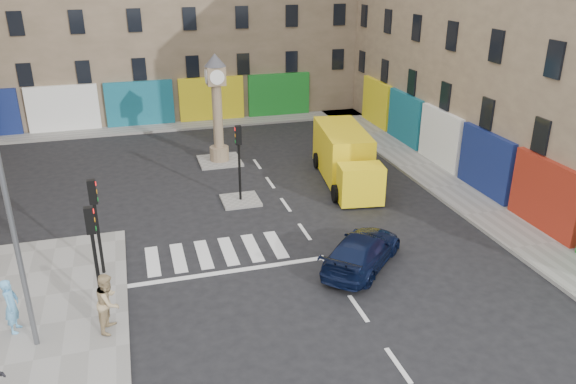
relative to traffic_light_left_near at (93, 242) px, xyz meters
name	(u,v)px	position (x,y,z in m)	size (l,w,h in m)	color
ground	(337,279)	(8.30, -0.20, -2.62)	(120.00, 120.00, 0.00)	black
sidewalk_left	(4,367)	(-2.70, -2.20, -2.55)	(7.00, 16.00, 0.15)	gray
sidewalk_right	(418,166)	(17.00, 9.80, -2.55)	(2.60, 30.00, 0.15)	gray
sidewalk_far	(172,126)	(4.30, 22.00, -2.55)	(32.00, 2.40, 0.15)	gray
island_near	(241,200)	(6.30, 7.80, -2.56)	(1.80, 1.80, 0.12)	gray
island_far	(220,161)	(6.30, 13.80, -2.56)	(2.40, 2.40, 0.12)	gray
building_right	(536,17)	(23.30, 9.80, 5.38)	(10.00, 30.00, 16.00)	#9A8365
traffic_light_left_near	(93,242)	(0.00, 0.00, 0.00)	(0.28, 0.22, 3.70)	black
traffic_light_left_far	(95,212)	(0.00, 2.40, 0.00)	(0.28, 0.22, 3.70)	black
traffic_light_island	(239,151)	(6.30, 7.80, -0.03)	(0.28, 0.22, 3.70)	black
lamp_post	(8,204)	(-1.90, -1.40, 2.17)	(0.50, 0.25, 8.30)	#595B60
clock_pillar	(217,102)	(6.30, 13.80, 0.93)	(1.20, 1.20, 6.10)	#9A8365
navy_sedan	(362,251)	(9.51, 0.41, -1.95)	(1.88, 4.62, 1.34)	black
yellow_van	(345,157)	(12.21, 9.08, -1.31)	(3.26, 7.49, 2.64)	yellow
pedestrian_blue	(11,306)	(-2.59, -0.51, -1.56)	(0.67, 0.44, 1.82)	#62ACE0
pedestrian_tan	(109,302)	(0.30, -1.24, -1.49)	(0.95, 0.74, 1.96)	tan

